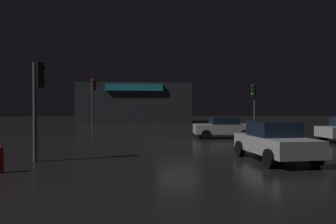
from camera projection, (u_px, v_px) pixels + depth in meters
The scene contains 8 objects.
ground_plane at pixel (178, 142), 18.70m from camera, with size 120.00×120.00×0.00m, color black.
store_building at pixel (135, 103), 44.99m from camera, with size 15.87×7.26×5.59m.
traffic_signal_main at pixel (254, 96), 25.27m from camera, with size 0.43×0.41×4.01m.
traffic_signal_opposite at pixel (38, 92), 11.82m from camera, with size 0.42×0.42×3.82m.
traffic_signal_cross_left at pixel (93, 91), 24.14m from camera, with size 0.42×0.42×4.42m.
car_near at pixel (223, 128), 20.92m from camera, with size 3.98×2.18×1.41m.
car_crossing at pixel (274, 141), 11.91m from camera, with size 2.16×4.02×1.52m.
fire_hydrant at pixel (0, 160), 9.70m from camera, with size 0.22×0.22×0.84m.
Camera 1 is at (-2.51, -18.52, 2.05)m, focal length 32.75 mm.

